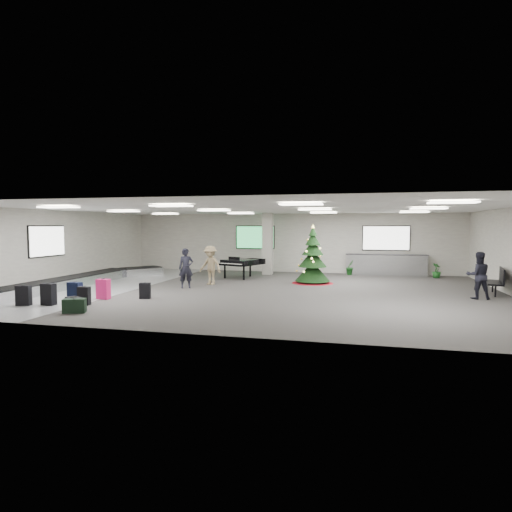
% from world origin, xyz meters
% --- Properties ---
extents(ground, '(18.00, 18.00, 0.00)m').
position_xyz_m(ground, '(0.00, 0.00, 0.00)').
color(ground, '#383533').
rests_on(ground, ground).
extents(room_envelope, '(18.02, 14.02, 3.21)m').
position_xyz_m(room_envelope, '(-0.38, 0.67, 2.33)').
color(room_envelope, '#A9A39A').
rests_on(room_envelope, ground).
extents(baggage_carousel, '(2.28, 9.71, 0.43)m').
position_xyz_m(baggage_carousel, '(-7.84, -0.08, 0.21)').
color(baggage_carousel, silver).
rests_on(baggage_carousel, ground).
extents(service_counter, '(4.05, 0.65, 1.08)m').
position_xyz_m(service_counter, '(5.00, 6.65, 0.55)').
color(service_counter, silver).
rests_on(service_counter, ground).
extents(suitcase_0, '(0.46, 0.28, 0.71)m').
position_xyz_m(suitcase_0, '(-5.99, -4.61, 0.35)').
color(suitcase_0, black).
rests_on(suitcase_0, ground).
extents(suitcase_1, '(0.39, 0.22, 0.61)m').
position_xyz_m(suitcase_1, '(-4.91, -4.32, 0.29)').
color(suitcase_1, black).
rests_on(suitcase_1, ground).
extents(pink_suitcase, '(0.46, 0.28, 0.71)m').
position_xyz_m(pink_suitcase, '(-4.95, -3.19, 0.35)').
color(pink_suitcase, '#F21F6D').
rests_on(pink_suitcase, ground).
extents(suitcase_3, '(0.40, 0.28, 0.57)m').
position_xyz_m(suitcase_3, '(-3.59, -2.79, 0.28)').
color(suitcase_3, black).
rests_on(suitcase_3, ground).
extents(navy_suitcase, '(0.45, 0.28, 0.70)m').
position_xyz_m(navy_suitcase, '(-5.45, -4.03, 0.34)').
color(navy_suitcase, black).
rests_on(navy_suitcase, ground).
extents(suitcase_5, '(0.47, 0.33, 0.66)m').
position_xyz_m(suitcase_5, '(-6.70, -4.87, 0.32)').
color(suitcase_5, black).
rests_on(suitcase_5, ground).
extents(green_duffel, '(0.69, 0.52, 0.43)m').
position_xyz_m(green_duffel, '(-4.41, -5.48, 0.21)').
color(green_duffel, black).
rests_on(green_duffel, ground).
extents(black_duffel, '(0.65, 0.56, 0.39)m').
position_xyz_m(black_duffel, '(-4.76, -5.04, 0.19)').
color(black_duffel, black).
rests_on(black_duffel, ground).
extents(christmas_tree, '(1.83, 1.83, 2.61)m').
position_xyz_m(christmas_tree, '(1.65, 2.65, 0.89)').
color(christmas_tree, maroon).
rests_on(christmas_tree, ground).
extents(grand_piano, '(1.99, 2.25, 1.07)m').
position_xyz_m(grand_piano, '(-1.91, 3.78, 0.76)').
color(grand_piano, black).
rests_on(grand_piano, ground).
extents(bench, '(0.83, 1.64, 0.99)m').
position_xyz_m(bench, '(8.61, 1.04, 0.56)').
color(bench, black).
rests_on(bench, ground).
extents(traveler_a, '(0.70, 0.62, 1.62)m').
position_xyz_m(traveler_a, '(-3.20, -0.05, 0.81)').
color(traveler_a, black).
rests_on(traveler_a, ground).
extents(traveler_b, '(1.22, 0.92, 1.67)m').
position_xyz_m(traveler_b, '(-2.58, 1.14, 0.84)').
color(traveler_b, '#98825E').
rests_on(traveler_b, ground).
extents(traveler_bench, '(0.84, 0.68, 1.64)m').
position_xyz_m(traveler_bench, '(7.65, -0.16, 0.82)').
color(traveler_bench, black).
rests_on(traveler_bench, ground).
extents(potted_plant_left, '(0.55, 0.58, 0.82)m').
position_xyz_m(potted_plant_left, '(3.21, 6.34, 0.41)').
color(potted_plant_left, '#154416').
rests_on(potted_plant_left, ground).
extents(potted_plant_right, '(0.56, 0.56, 0.72)m').
position_xyz_m(potted_plant_right, '(7.33, 5.96, 0.36)').
color(potted_plant_right, '#154416').
rests_on(potted_plant_right, ground).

